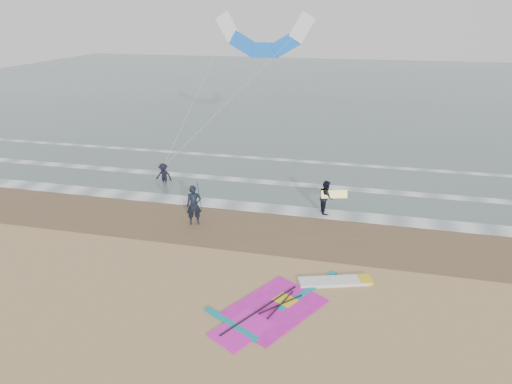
% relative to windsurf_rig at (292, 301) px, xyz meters
% --- Properties ---
extents(ground, '(120.00, 120.00, 0.00)m').
position_rel_windsurf_rig_xyz_m(ground, '(-1.23, -0.45, -0.04)').
color(ground, tan).
rests_on(ground, ground).
extents(sea_water, '(120.00, 80.00, 0.02)m').
position_rel_windsurf_rig_xyz_m(sea_water, '(-1.23, 47.55, -0.02)').
color(sea_water, '#47605E').
rests_on(sea_water, ground).
extents(wet_sand_band, '(120.00, 5.00, 0.01)m').
position_rel_windsurf_rig_xyz_m(wet_sand_band, '(-1.23, 5.55, -0.03)').
color(wet_sand_band, brown).
rests_on(wet_sand_band, ground).
extents(foam_waterline, '(120.00, 9.15, 0.02)m').
position_rel_windsurf_rig_xyz_m(foam_waterline, '(-1.23, 9.99, -0.01)').
color(foam_waterline, white).
rests_on(foam_waterline, ground).
extents(windsurf_rig, '(5.68, 5.37, 0.14)m').
position_rel_windsurf_rig_xyz_m(windsurf_rig, '(0.00, 0.00, 0.00)').
color(windsurf_rig, white).
rests_on(windsurf_rig, ground).
extents(person_standing, '(0.84, 0.71, 1.95)m').
position_rel_windsurf_rig_xyz_m(person_standing, '(-5.57, 5.19, 0.94)').
color(person_standing, black).
rests_on(person_standing, ground).
extents(person_walking, '(0.87, 0.99, 1.73)m').
position_rel_windsurf_rig_xyz_m(person_walking, '(0.42, 7.94, 0.83)').
color(person_walking, black).
rests_on(person_walking, ground).
extents(person_wading, '(1.01, 0.61, 1.53)m').
position_rel_windsurf_rig_xyz_m(person_wading, '(-9.36, 10.14, 0.73)').
color(person_wading, black).
rests_on(person_wading, ground).
extents(held_pole, '(0.17, 0.86, 1.82)m').
position_rel_windsurf_rig_xyz_m(held_pole, '(-5.27, 5.19, 1.39)').
color(held_pole, black).
rests_on(held_pole, ground).
extents(carried_kiteboard, '(1.30, 0.51, 0.39)m').
position_rel_windsurf_rig_xyz_m(carried_kiteboard, '(0.82, 7.84, 1.06)').
color(carried_kiteboard, yellow).
rests_on(carried_kiteboard, ground).
extents(surf_kite, '(8.21, 3.90, 8.57)m').
position_rel_windsurf_rig_xyz_m(surf_kite, '(-4.14, 13.93, 7.97)').
color(surf_kite, white).
rests_on(surf_kite, ground).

